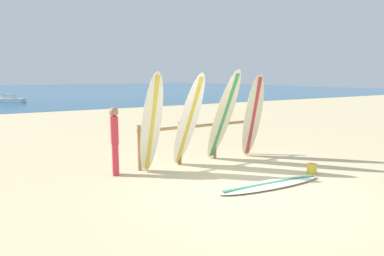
{
  "coord_description": "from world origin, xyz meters",
  "views": [
    {
      "loc": [
        -4.27,
        -4.78,
        2.22
      ],
      "look_at": [
        0.3,
        2.75,
        0.86
      ],
      "focal_mm": 30.91,
      "sensor_mm": 36.0,
      "label": 1
    }
  ],
  "objects_px": {
    "surfboard_leaning_left": "(188,121)",
    "sand_bucket": "(312,169)",
    "surfboard_leaning_center": "(253,116)",
    "small_boat_offshore": "(10,99)",
    "surfboard_lying_on_sand": "(271,184)",
    "beachgoer_standing": "(115,138)",
    "surfboard_rack": "(198,135)",
    "surfboard_leaning_center_left": "(223,117)",
    "surfboard_leaning_far_left": "(152,123)"
  },
  "relations": [
    {
      "from": "surfboard_lying_on_sand",
      "to": "small_boat_offshore",
      "type": "distance_m",
      "value": 28.78
    },
    {
      "from": "small_boat_offshore",
      "to": "sand_bucket",
      "type": "height_order",
      "value": "small_boat_offshore"
    },
    {
      "from": "surfboard_rack",
      "to": "surfboard_leaning_far_left",
      "type": "height_order",
      "value": "surfboard_leaning_far_left"
    },
    {
      "from": "surfboard_leaning_center",
      "to": "small_boat_offshore",
      "type": "relative_size",
      "value": 0.91
    },
    {
      "from": "surfboard_leaning_center",
      "to": "sand_bucket",
      "type": "xyz_separation_m",
      "value": [
        0.12,
        -1.92,
        -1.04
      ]
    },
    {
      "from": "surfboard_leaning_far_left",
      "to": "surfboard_lying_on_sand",
      "type": "height_order",
      "value": "surfboard_leaning_far_left"
    },
    {
      "from": "surfboard_leaning_far_left",
      "to": "surfboard_leaning_left",
      "type": "bearing_deg",
      "value": 0.62
    },
    {
      "from": "surfboard_lying_on_sand",
      "to": "surfboard_leaning_center_left",
      "type": "bearing_deg",
      "value": 82.06
    },
    {
      "from": "surfboard_leaning_center",
      "to": "small_boat_offshore",
      "type": "height_order",
      "value": "surfboard_leaning_center"
    },
    {
      "from": "surfboard_leaning_far_left",
      "to": "sand_bucket",
      "type": "bearing_deg",
      "value": -31.38
    },
    {
      "from": "surfboard_leaning_far_left",
      "to": "beachgoer_standing",
      "type": "relative_size",
      "value": 1.51
    },
    {
      "from": "surfboard_rack",
      "to": "surfboard_lying_on_sand",
      "type": "bearing_deg",
      "value": -85.39
    },
    {
      "from": "beachgoer_standing",
      "to": "sand_bucket",
      "type": "relative_size",
      "value": 6.4
    },
    {
      "from": "surfboard_leaning_far_left",
      "to": "sand_bucket",
      "type": "xyz_separation_m",
      "value": [
        3.14,
        -1.92,
        -1.06
      ]
    },
    {
      "from": "surfboard_rack",
      "to": "surfboard_leaning_left",
      "type": "height_order",
      "value": "surfboard_leaning_left"
    },
    {
      "from": "surfboard_leaning_center_left",
      "to": "small_boat_offshore",
      "type": "relative_size",
      "value": 0.95
    },
    {
      "from": "beachgoer_standing",
      "to": "sand_bucket",
      "type": "bearing_deg",
      "value": -30.34
    },
    {
      "from": "surfboard_leaning_far_left",
      "to": "beachgoer_standing",
      "type": "height_order",
      "value": "surfboard_leaning_far_left"
    },
    {
      "from": "surfboard_rack",
      "to": "surfboard_lying_on_sand",
      "type": "relative_size",
      "value": 1.32
    },
    {
      "from": "surfboard_rack",
      "to": "beachgoer_standing",
      "type": "xyz_separation_m",
      "value": [
        -2.27,
        -0.08,
        0.16
      ]
    },
    {
      "from": "surfboard_rack",
      "to": "sand_bucket",
      "type": "relative_size",
      "value": 13.94
    },
    {
      "from": "surfboard_leaning_center",
      "to": "sand_bucket",
      "type": "distance_m",
      "value": 2.19
    },
    {
      "from": "surfboard_leaning_center",
      "to": "beachgoer_standing",
      "type": "xyz_separation_m",
      "value": [
        -3.78,
        0.35,
        -0.3
      ]
    },
    {
      "from": "surfboard_lying_on_sand",
      "to": "beachgoer_standing",
      "type": "relative_size",
      "value": 1.65
    },
    {
      "from": "surfboard_rack",
      "to": "surfboard_leaning_center_left",
      "type": "relative_size",
      "value": 1.4
    },
    {
      "from": "beachgoer_standing",
      "to": "surfboard_leaning_far_left",
      "type": "bearing_deg",
      "value": -25.78
    },
    {
      "from": "surfboard_leaning_center_left",
      "to": "beachgoer_standing",
      "type": "height_order",
      "value": "surfboard_leaning_center_left"
    },
    {
      "from": "surfboard_leaning_left",
      "to": "sand_bucket",
      "type": "distance_m",
      "value": 3.08
    },
    {
      "from": "surfboard_leaning_center_left",
      "to": "surfboard_rack",
      "type": "bearing_deg",
      "value": 137.37
    },
    {
      "from": "surfboard_leaning_left",
      "to": "surfboard_leaning_center_left",
      "type": "xyz_separation_m",
      "value": [
        1.03,
        -0.02,
        0.04
      ]
    },
    {
      "from": "surfboard_leaning_center",
      "to": "surfboard_lying_on_sand",
      "type": "xyz_separation_m",
      "value": [
        -1.3,
        -2.06,
        -1.12
      ]
    },
    {
      "from": "surfboard_lying_on_sand",
      "to": "small_boat_offshore",
      "type": "relative_size",
      "value": 1.01
    },
    {
      "from": "surfboard_rack",
      "to": "surfboard_leaning_far_left",
      "type": "bearing_deg",
      "value": -163.83
    },
    {
      "from": "surfboard_leaning_left",
      "to": "sand_bucket",
      "type": "height_order",
      "value": "surfboard_leaning_left"
    },
    {
      "from": "surfboard_leaning_left",
      "to": "beachgoer_standing",
      "type": "height_order",
      "value": "surfboard_leaning_left"
    },
    {
      "from": "surfboard_leaning_far_left",
      "to": "sand_bucket",
      "type": "height_order",
      "value": "surfboard_leaning_far_left"
    },
    {
      "from": "surfboard_leaning_far_left",
      "to": "surfboard_leaning_center",
      "type": "bearing_deg",
      "value": 0.15
    },
    {
      "from": "surfboard_rack",
      "to": "beachgoer_standing",
      "type": "bearing_deg",
      "value": -178.03
    },
    {
      "from": "surfboard_leaning_left",
      "to": "surfboard_lying_on_sand",
      "type": "xyz_separation_m",
      "value": [
        0.74,
        -2.06,
        -1.13
      ]
    },
    {
      "from": "surfboard_leaning_left",
      "to": "small_boat_offshore",
      "type": "relative_size",
      "value": 0.91
    },
    {
      "from": "beachgoer_standing",
      "to": "small_boat_offshore",
      "type": "xyz_separation_m",
      "value": [
        -0.94,
        26.17,
        -0.6
      ]
    },
    {
      "from": "surfboard_rack",
      "to": "surfboard_leaning_center_left",
      "type": "xyz_separation_m",
      "value": [
        0.49,
        -0.45,
        0.51
      ]
    },
    {
      "from": "beachgoer_standing",
      "to": "sand_bucket",
      "type": "xyz_separation_m",
      "value": [
        3.89,
        -2.28,
        -0.74
      ]
    },
    {
      "from": "surfboard_leaning_center",
      "to": "small_boat_offshore",
      "type": "xyz_separation_m",
      "value": [
        -4.71,
        26.52,
        -0.9
      ]
    },
    {
      "from": "surfboard_leaning_far_left",
      "to": "surfboard_leaning_center_left",
      "type": "distance_m",
      "value": 2.01
    },
    {
      "from": "small_boat_offshore",
      "to": "sand_bucket",
      "type": "bearing_deg",
      "value": -80.37
    },
    {
      "from": "surfboard_lying_on_sand",
      "to": "small_boat_offshore",
      "type": "xyz_separation_m",
      "value": [
        -3.41,
        28.58,
        0.22
      ]
    },
    {
      "from": "surfboard_lying_on_sand",
      "to": "sand_bucket",
      "type": "bearing_deg",
      "value": 5.37
    },
    {
      "from": "surfboard_leaning_left",
      "to": "surfboard_leaning_center",
      "type": "bearing_deg",
      "value": -0.07
    },
    {
      "from": "beachgoer_standing",
      "to": "sand_bucket",
      "type": "height_order",
      "value": "beachgoer_standing"
    }
  ]
}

